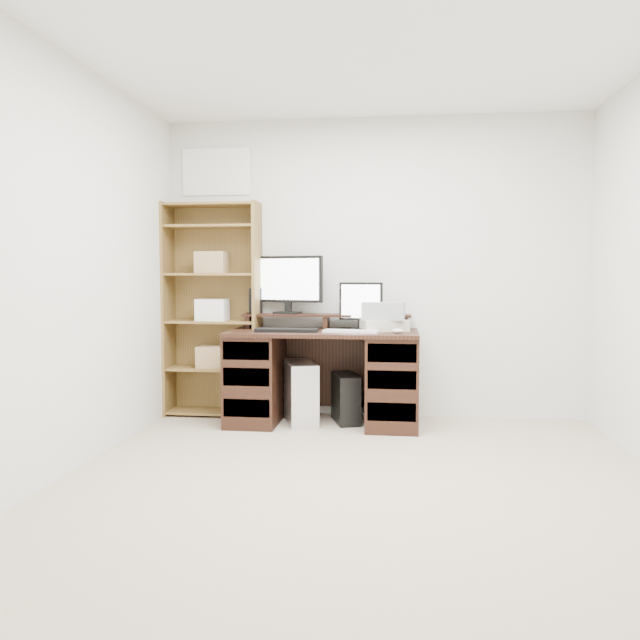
% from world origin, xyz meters
% --- Properties ---
extents(room, '(3.54, 4.04, 2.54)m').
position_xyz_m(room, '(-0.00, 0.00, 1.25)').
color(room, '#BAA78D').
rests_on(room, ground).
extents(desk, '(1.50, 0.70, 0.75)m').
position_xyz_m(desk, '(-0.38, 1.64, 0.39)').
color(desk, black).
rests_on(desk, ground).
extents(riser_shelf, '(1.40, 0.22, 0.12)m').
position_xyz_m(riser_shelf, '(-0.38, 1.85, 0.84)').
color(riser_shelf, black).
rests_on(riser_shelf, desk).
extents(monitor_wide, '(0.60, 0.21, 0.48)m').
position_xyz_m(monitor_wide, '(-0.71, 1.87, 1.14)').
color(monitor_wide, black).
rests_on(monitor_wide, riser_shelf).
extents(monitor_small, '(0.35, 0.15, 0.38)m').
position_xyz_m(monitor_small, '(-0.09, 1.75, 0.96)').
color(monitor_small, black).
rests_on(monitor_small, desk).
extents(speaker, '(0.10, 0.10, 0.21)m').
position_xyz_m(speaker, '(-0.99, 1.88, 0.98)').
color(speaker, black).
rests_on(speaker, riser_shelf).
extents(keyboard_black, '(0.49, 0.17, 0.03)m').
position_xyz_m(keyboard_black, '(-0.65, 1.50, 0.76)').
color(keyboard_black, black).
rests_on(keyboard_black, desk).
extents(keyboard_white, '(0.44, 0.20, 0.02)m').
position_xyz_m(keyboard_white, '(-0.15, 1.49, 0.76)').
color(keyboard_white, silver).
rests_on(keyboard_white, desk).
extents(mouse, '(0.10, 0.08, 0.04)m').
position_xyz_m(mouse, '(0.21, 1.48, 0.77)').
color(mouse, silver).
rests_on(mouse, desk).
extents(printer, '(0.42, 0.36, 0.09)m').
position_xyz_m(printer, '(0.10, 1.70, 0.79)').
color(printer, '#B8B4A0').
rests_on(printer, desk).
extents(basket, '(0.34, 0.26, 0.14)m').
position_xyz_m(basket, '(0.10, 1.70, 0.91)').
color(basket, '#91959B').
rests_on(basket, printer).
extents(tower_silver, '(0.37, 0.54, 0.49)m').
position_xyz_m(tower_silver, '(-0.57, 1.66, 0.25)').
color(tower_silver, silver).
rests_on(tower_silver, ground).
extents(tower_black, '(0.27, 0.42, 0.39)m').
position_xyz_m(tower_black, '(-0.21, 1.70, 0.20)').
color(tower_black, black).
rests_on(tower_black, ground).
extents(bookshelf, '(0.80, 0.30, 1.80)m').
position_xyz_m(bookshelf, '(-1.35, 1.86, 0.92)').
color(bookshelf, olive).
rests_on(bookshelf, ground).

